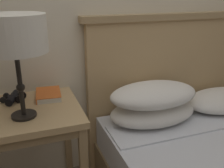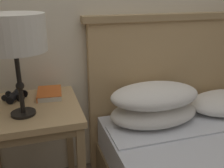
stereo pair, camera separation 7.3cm
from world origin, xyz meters
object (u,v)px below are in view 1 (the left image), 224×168
table_lamp (14,35)px  binoculars_pair (13,98)px  book_on_nightstand (48,95)px  nightstand (29,122)px

table_lamp → binoculars_pair: bearing=102.8°
book_on_nightstand → binoculars_pair: (-0.20, 0.01, 0.01)m
nightstand → table_lamp: size_ratio=1.26×
binoculars_pair → table_lamp: bearing=-77.2°
book_on_nightstand → table_lamp: bearing=-124.3°
nightstand → table_lamp: (-0.02, -0.10, 0.52)m
table_lamp → binoculars_pair: size_ratio=3.19×
book_on_nightstand → binoculars_pair: bearing=177.4°
table_lamp → binoculars_pair: (-0.05, 0.23, -0.40)m
nightstand → book_on_nightstand: (0.13, 0.12, 0.11)m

